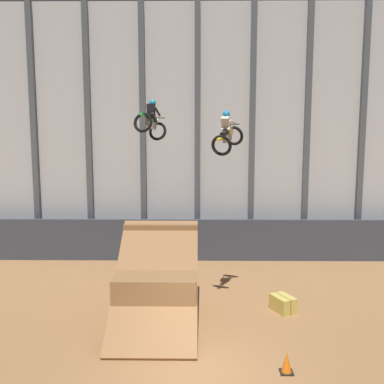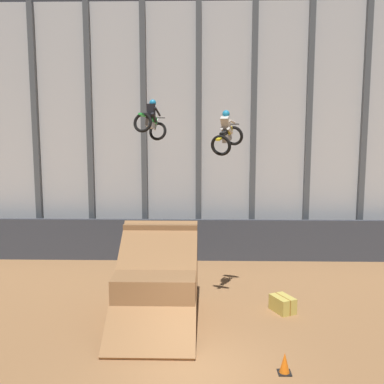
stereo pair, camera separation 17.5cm
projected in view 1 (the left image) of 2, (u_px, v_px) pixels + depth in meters
ground_plane at (197, 369)px, 12.28m from camera, size 60.00×60.00×0.00m
arena_back_wall at (197, 132)px, 22.81m from camera, size 32.00×0.40×12.75m
lower_barrier at (197, 240)px, 22.41m from camera, size 31.36×0.20×2.08m
dirt_ramp at (158, 284)px, 15.83m from camera, size 2.76×4.88×3.16m
rider_bike_left_air at (151, 121)px, 16.87m from camera, size 1.19×1.78×1.59m
rider_bike_right_air at (227, 134)px, 15.81m from camera, size 1.29×1.87×1.60m
traffic_cone_near_ramp at (287, 363)px, 12.06m from camera, size 0.36×0.36×0.58m
hay_bale_trackside at (283, 304)px, 16.17m from camera, size 0.93×1.07×0.57m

